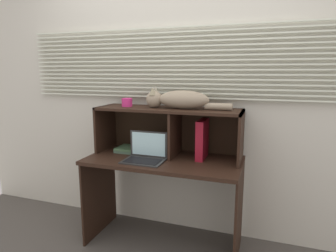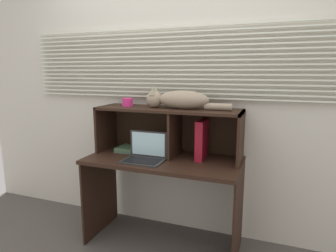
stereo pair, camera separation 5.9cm
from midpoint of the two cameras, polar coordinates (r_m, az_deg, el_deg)
name	(u,v)px [view 1 (the left image)]	position (r m, az deg, el deg)	size (l,w,h in m)	color
back_panel_with_blinds	(176,94)	(2.62, 0.98, 6.27)	(4.40, 0.08, 2.50)	beige
desk	(164,177)	(2.45, -1.58, -9.97)	(1.26, 0.61, 0.76)	black
hutch_shelf_unit	(170,122)	(2.46, -0.29, 0.85)	(1.22, 0.36, 0.40)	black
cat	(178,100)	(2.38, 1.34, 5.19)	(0.72, 0.16, 0.17)	gray
laptop	(145,155)	(2.35, -5.20, -5.59)	(0.32, 0.23, 0.22)	#2A2A2A
binder_upright	(202,139)	(2.38, 6.01, -2.59)	(0.06, 0.24, 0.32)	maroon
book_stack	(128,149)	(2.63, -8.39, -4.49)	(0.19, 0.20, 0.04)	#455F4D
small_basket	(127,102)	(2.57, -8.67, 4.60)	(0.09, 0.09, 0.07)	#DA2E7D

